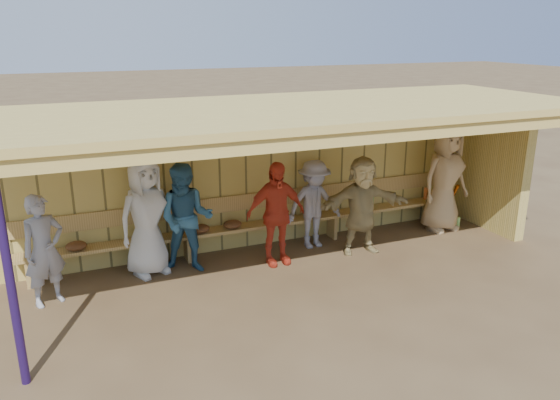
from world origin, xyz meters
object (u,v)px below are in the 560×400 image
object	(u,v)px
player_h	(445,179)
bench	(262,217)
player_d	(276,214)
player_a	(44,250)
player_e	(314,204)
player_f	(362,205)
player_b	(147,217)
player_c	(186,219)

from	to	relation	value
player_h	bench	distance (m)	3.39
player_d	player_h	world-z (taller)	player_h
player_a	player_d	bearing A→B (deg)	-23.36
player_e	player_f	world-z (taller)	player_f
player_a	player_h	bearing A→B (deg)	-21.77
player_e	player_h	size ratio (longest dim) A/B	0.78
player_b	player_c	xyz separation A→B (m)	(0.55, -0.15, -0.06)
player_c	player_f	distance (m)	2.81
player_a	player_c	distance (m)	1.98
player_d	player_e	bearing A→B (deg)	23.23
bench	player_c	bearing A→B (deg)	-161.74
player_d	player_c	bearing A→B (deg)	168.30
player_c	player_e	xyz separation A→B (m)	(2.18, 0.15, -0.09)
player_b	player_h	xyz separation A→B (m)	(5.25, -0.16, 0.07)
player_b	player_c	size ratio (longest dim) A/B	1.07
player_d	player_b	bearing A→B (deg)	166.86
player_a	player_c	size ratio (longest dim) A/B	0.90
player_e	player_h	xyz separation A→B (m)	(2.53, -0.16, 0.22)
player_a	player_b	world-z (taller)	player_b
player_c	player_e	size ratio (longest dim) A/B	1.12
player_b	player_c	world-z (taller)	player_b
player_f	bench	size ratio (longest dim) A/B	0.21
player_c	player_a	bearing A→B (deg)	-149.48
player_c	player_h	bearing A→B (deg)	22.12
player_e	bench	distance (m)	0.89
player_b	bench	bearing A→B (deg)	-10.46
player_a	player_e	xyz separation A→B (m)	(4.13, 0.43, -0.01)
player_f	player_b	bearing A→B (deg)	-179.99
player_d	player_a	bearing A→B (deg)	179.29
player_b	player_h	distance (m)	5.26
player_d	player_e	distance (m)	0.93
bench	player_b	bearing A→B (deg)	-170.98
player_d	player_f	world-z (taller)	player_d
player_b	player_c	distance (m)	0.57
player_e	player_f	distance (m)	0.80
player_d	player_f	distance (m)	1.46
player_h	bench	xyz separation A→B (m)	(-3.33, 0.46, -0.44)
player_e	bench	xyz separation A→B (m)	(-0.80, 0.31, -0.22)
player_b	player_e	size ratio (longest dim) A/B	1.20
player_f	bench	world-z (taller)	player_f
player_d	bench	size ratio (longest dim) A/B	0.21
player_c	bench	bearing A→B (deg)	40.49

